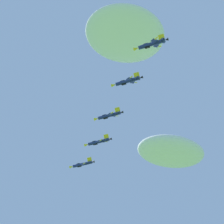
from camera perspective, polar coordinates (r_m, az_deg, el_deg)
cloud_near_formation at (r=279.23m, az=2.12°, el=12.25°), size 61.38×50.28×15.79m
cloud_high_distant at (r=289.48m, az=9.43°, el=-6.27°), size 55.21×34.39×16.19m
fighter_jet_lead at (r=215.71m, az=-4.80°, el=-8.34°), size 14.02×10.82×6.13m
fighter_jet_left_wing at (r=196.90m, az=-2.22°, el=-4.80°), size 14.02×10.87×5.95m
fighter_jet_right_wing at (r=184.00m, az=-0.52°, el=-0.58°), size 14.02×10.88×5.92m
fighter_jet_left_outer at (r=172.50m, az=2.45°, el=4.92°), size 14.02×10.91×5.84m
fighter_jet_right_outer at (r=161.26m, az=6.26°, el=10.72°), size 14.02×10.90×5.85m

